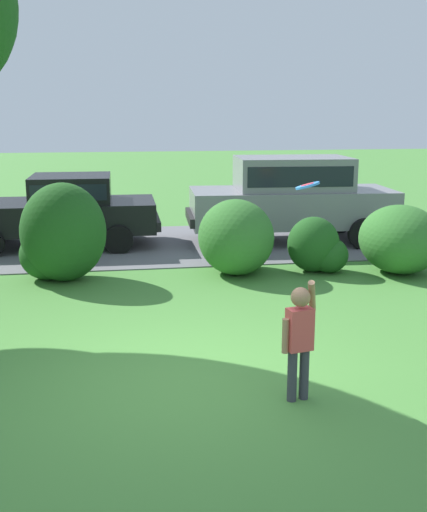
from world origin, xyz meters
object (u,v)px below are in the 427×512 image
parked_sedan (62,208)px  child_thrower (299,334)px  parked_suv (292,195)px  frisbee (308,185)px

parked_sedan → child_thrower: bearing=-70.4°
parked_sedan → child_thrower: size_ratio=3.44×
parked_suv → child_thrower: (-2.16, -7.89, -0.36)m
parked_suv → parked_sedan: bearing=176.4°
parked_sedan → child_thrower: parked_sedan is taller
parked_sedan → parked_suv: bearing=-3.6°
parked_sedan → child_thrower: (2.92, -8.21, -0.13)m
parked_suv → child_thrower: size_ratio=3.73×
parked_sedan → frisbee: bearing=-65.2°
parked_suv → child_thrower: 8.19m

